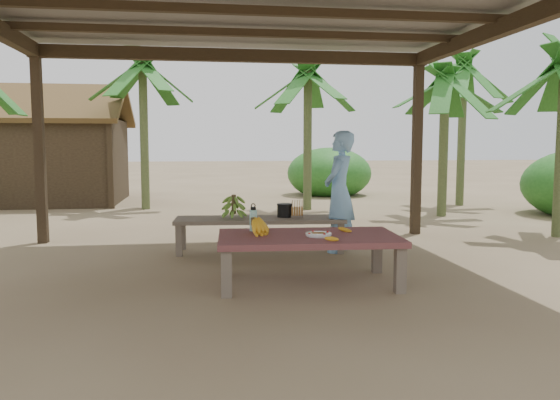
{
  "coord_description": "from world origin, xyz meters",
  "views": [
    {
      "loc": [
        -0.55,
        -5.84,
        1.41
      ],
      "look_at": [
        0.31,
        0.04,
        0.8
      ],
      "focal_mm": 35.0,
      "sensor_mm": 36.0,
      "label": 1
    }
  ],
  "objects": [
    {
      "name": "bench",
      "position": [
        0.21,
        1.2,
        0.39
      ],
      "size": [
        2.24,
        0.75,
        0.45
      ],
      "rotation": [
        0.0,
        0.0,
        -0.07
      ],
      "color": "brown",
      "rests_on": "ground"
    },
    {
      "name": "loose_banana_side",
      "position": [
        0.93,
        -0.38,
        0.52
      ],
      "size": [
        0.14,
        0.15,
        0.04
      ],
      "primitive_type": "ellipsoid",
      "rotation": [
        0.0,
        0.0,
        0.72
      ],
      "color": "yellow",
      "rests_on": "work_table"
    },
    {
      "name": "green_banana_stalk",
      "position": [
        -0.13,
        1.22,
        0.61
      ],
      "size": [
        0.3,
        0.3,
        0.32
      ],
      "primitive_type": null,
      "rotation": [
        0.0,
        0.0,
        -0.07
      ],
      "color": "#598C2D",
      "rests_on": "bench"
    },
    {
      "name": "banana_plant_nw",
      "position": [
        -1.74,
        6.28,
        2.86
      ],
      "size": [
        1.8,
        1.8,
        3.35
      ],
      "color": "#596638",
      "rests_on": "ground"
    },
    {
      "name": "woman",
      "position": [
        1.24,
        1.05,
        0.79
      ],
      "size": [
        0.63,
        0.69,
        1.58
      ],
      "primitive_type": "imported",
      "rotation": [
        0.0,
        0.0,
        -2.14
      ],
      "color": "#73A7D9",
      "rests_on": "ground"
    },
    {
      "name": "banana_plant_far",
      "position": [
        5.39,
        6.01,
        2.9
      ],
      "size": [
        1.8,
        1.8,
        3.4
      ],
      "color": "#596638",
      "rests_on": "ground"
    },
    {
      "name": "pavilion",
      "position": [
        -0.01,
        -0.01,
        2.78
      ],
      "size": [
        6.6,
        5.6,
        2.95
      ],
      "color": "black",
      "rests_on": "ground"
    },
    {
      "name": "ripe_banana_bunch",
      "position": [
        -0.04,
        -0.41,
        0.59
      ],
      "size": [
        0.36,
        0.32,
        0.19
      ],
      "primitive_type": null,
      "rotation": [
        0.0,
        0.0,
        -0.2
      ],
      "color": "yellow",
      "rests_on": "work_table"
    },
    {
      "name": "banana_plant_ne",
      "position": [
        4.14,
        4.25,
        2.42
      ],
      "size": [
        1.8,
        1.8,
        2.91
      ],
      "color": "#596638",
      "rests_on": "ground"
    },
    {
      "name": "water_flask",
      "position": [
        -0.01,
        -0.18,
        0.62
      ],
      "size": [
        0.08,
        0.08,
        0.29
      ],
      "color": "#3BB8A7",
      "rests_on": "work_table"
    },
    {
      "name": "loose_banana_front",
      "position": [
        0.66,
        -0.9,
        0.52
      ],
      "size": [
        0.14,
        0.05,
        0.04
      ],
      "primitive_type": "ellipsoid",
      "rotation": [
        0.0,
        0.0,
        1.56
      ],
      "color": "yellow",
      "rests_on": "work_table"
    },
    {
      "name": "cooking_pot",
      "position": [
        0.55,
        1.23,
        0.53
      ],
      "size": [
        0.2,
        0.2,
        0.17
      ],
      "primitive_type": "cylinder",
      "color": "black",
      "rests_on": "bench"
    },
    {
      "name": "skewer_rack",
      "position": [
        0.69,
        1.11,
        0.57
      ],
      "size": [
        0.19,
        0.09,
        0.24
      ],
      "primitive_type": null,
      "rotation": [
        0.0,
        0.0,
        -0.07
      ],
      "color": "#A57F47",
      "rests_on": "bench"
    },
    {
      "name": "ground",
      "position": [
        0.0,
        0.0,
        0.0
      ],
      "size": [
        80.0,
        80.0,
        0.0
      ],
      "primitive_type": "plane",
      "color": "brown",
      "rests_on": "ground"
    },
    {
      "name": "hut",
      "position": [
        -4.5,
        8.0,
        1.1
      ],
      "size": [
        4.4,
        3.43,
        2.85
      ],
      "color": "black",
      "rests_on": "ground"
    },
    {
      "name": "plate",
      "position": [
        0.6,
        -0.61,
        0.52
      ],
      "size": [
        0.26,
        0.26,
        0.04
      ],
      "color": "white",
      "rests_on": "work_table"
    },
    {
      "name": "banana_plant_n",
      "position": [
        1.73,
        5.67,
        2.67
      ],
      "size": [
        1.8,
        1.8,
        3.16
      ],
      "color": "#596638",
      "rests_on": "ground"
    },
    {
      "name": "work_table",
      "position": [
        0.52,
        -0.53,
        0.43
      ],
      "size": [
        1.85,
        1.1,
        0.5
      ],
      "rotation": [
        0.0,
        0.0,
        -0.06
      ],
      "color": "brown",
      "rests_on": "ground"
    }
  ]
}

